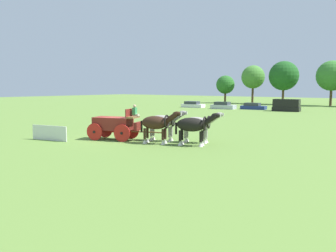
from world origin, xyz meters
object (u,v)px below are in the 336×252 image
object	(u,v)px
draft_horse_rear_near	(163,122)
draft_horse_rear_off	(157,124)
draft_horse_lead_near	(198,124)
parked_vehicle_a	(193,105)
parked_vehicle_d	(286,105)
parked_vehicle_b	(223,106)
parked_vehicle_c	(253,107)
draft_horse_lead_off	(193,125)
show_wagon	(115,124)

from	to	relation	value
draft_horse_rear_near	draft_horse_rear_off	xyz separation A→B (m)	(0.42, -1.23, 0.03)
draft_horse_lead_near	parked_vehicle_a	distance (m)	41.21
draft_horse_rear_near	draft_horse_lead_near	distance (m)	2.60
draft_horse_lead_near	parked_vehicle_d	bearing A→B (deg)	99.02
parked_vehicle_b	parked_vehicle_c	distance (m)	5.21
draft_horse_rear_off	draft_horse_lead_off	distance (m)	2.60
draft_horse_rear_off	parked_vehicle_b	world-z (taller)	draft_horse_rear_off
draft_horse_lead_near	parked_vehicle_d	world-z (taller)	draft_horse_lead_near
draft_horse_rear_off	draft_horse_lead_off	xyz separation A→B (m)	(2.45, 0.86, -0.04)
draft_horse_rear_near	parked_vehicle_b	size ratio (longest dim) A/B	0.67
show_wagon	draft_horse_rear_near	bearing A→B (deg)	29.52
draft_horse_rear_near	parked_vehicle_d	bearing A→B (deg)	94.92
show_wagon	parked_vehicle_d	world-z (taller)	show_wagon
parked_vehicle_a	parked_vehicle_d	distance (m)	17.65
draft_horse_lead_off	show_wagon	bearing A→B (deg)	-166.73
draft_horse_rear_off	parked_vehicle_b	bearing A→B (deg)	111.91
draft_horse_rear_off	draft_horse_lead_near	bearing A→B (deg)	45.82
draft_horse_lead_near	parked_vehicle_b	distance (m)	37.53
parked_vehicle_d	show_wagon	bearing A→B (deg)	-90.16
draft_horse_rear_near	parked_vehicle_c	distance (m)	37.81
draft_horse_lead_off	draft_horse_rear_near	bearing A→B (deg)	172.68
parked_vehicle_b	parked_vehicle_d	world-z (taller)	parked_vehicle_d
parked_vehicle_a	parked_vehicle_b	world-z (taller)	parked_vehicle_b
show_wagon	draft_horse_lead_near	distance (m)	6.22
parked_vehicle_d	draft_horse_lead_near	bearing A→B (deg)	-80.98
draft_horse_lead_near	parked_vehicle_b	size ratio (longest dim) A/B	0.67
show_wagon	parked_vehicle_b	world-z (taller)	show_wagon
draft_horse_rear_near	draft_horse_rear_off	bearing A→B (deg)	-71.01
draft_horse_lead_near	show_wagon	bearing A→B (deg)	-154.73
show_wagon	draft_horse_lead_off	xyz separation A→B (m)	(6.05, 1.43, 0.21)
parked_vehicle_c	parked_vehicle_d	world-z (taller)	parked_vehicle_d
parked_vehicle_d	draft_horse_rear_off	bearing A→B (deg)	-84.59
show_wagon	parked_vehicle_a	bearing A→B (deg)	115.51
parked_vehicle_c	show_wagon	bearing A→B (deg)	-81.09
draft_horse_lead_near	draft_horse_lead_off	distance (m)	1.30
draft_horse_lead_near	parked_vehicle_c	xyz separation A→B (m)	(-11.66, 35.80, -0.83)
parked_vehicle_b	draft_horse_rear_off	bearing A→B (deg)	-68.09
draft_horse_rear_near	draft_horse_lead_off	distance (m)	2.90
parked_vehicle_b	parked_vehicle_a	bearing A→B (deg)	177.01
draft_horse_lead_near	parked_vehicle_c	world-z (taller)	draft_horse_lead_near
draft_horse_rear_near	parked_vehicle_d	xyz separation A→B (m)	(-3.07, 35.61, -0.42)
show_wagon	parked_vehicle_c	world-z (taller)	show_wagon
draft_horse_rear_near	parked_vehicle_a	size ratio (longest dim) A/B	0.66
parked_vehicle_c	draft_horse_lead_near	bearing A→B (deg)	-71.96
draft_horse_rear_off	parked_vehicle_c	distance (m)	39.11
draft_horse_rear_near	show_wagon	bearing A→B (deg)	-150.48
draft_horse_lead_off	parked_vehicle_b	bearing A→B (deg)	115.74
show_wagon	parked_vehicle_b	xyz separation A→B (m)	(-10.81, 36.39, -0.61)
show_wagon	parked_vehicle_a	world-z (taller)	show_wagon
show_wagon	parked_vehicle_d	size ratio (longest dim) A/B	1.30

